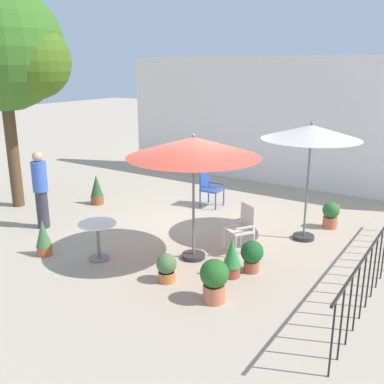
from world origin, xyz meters
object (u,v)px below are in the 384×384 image
at_px(shade_tree, 4,48).
at_px(potted_plant_0, 331,214).
at_px(patio_umbrella_1, 311,134).
at_px(standing_person, 41,189).
at_px(potted_plant_4, 232,257).
at_px(patio_chair_1, 242,225).
at_px(patio_umbrella_0, 194,148).
at_px(potted_plant_6, 252,255).
at_px(potted_plant_5, 214,279).
at_px(potted_plant_2, 167,267).
at_px(cafe_table_0, 98,234).
at_px(potted_plant_3, 97,190).
at_px(potted_plant_1, 43,238).
at_px(patio_chair_0, 209,187).

height_order(shade_tree, potted_plant_0, shade_tree).
xyz_separation_m(patio_umbrella_1, standing_person, (-5.07, -2.54, -1.30)).
bearing_deg(potted_plant_4, potted_plant_0, 78.04).
bearing_deg(patio_chair_1, patio_umbrella_0, -128.15).
relative_size(patio_umbrella_0, patio_umbrella_1, 0.98).
distance_m(patio_umbrella_0, potted_plant_6, 2.12).
distance_m(shade_tree, potted_plant_5, 7.59).
relative_size(potted_plant_2, standing_person, 0.28).
height_order(cafe_table_0, patio_chair_1, patio_chair_1).
xyz_separation_m(patio_chair_1, potted_plant_3, (-4.54, 0.64, -0.16)).
height_order(potted_plant_1, standing_person, standing_person).
relative_size(potted_plant_3, potted_plant_6, 1.36).
relative_size(cafe_table_0, potted_plant_5, 1.03).
height_order(patio_umbrella_1, patio_chair_0, patio_umbrella_1).
relative_size(cafe_table_0, patio_chair_0, 0.83).
relative_size(cafe_table_0, potted_plant_2, 1.46).
bearing_deg(patio_chair_1, potted_plant_0, 64.94).
height_order(cafe_table_0, potted_plant_4, cafe_table_0).
height_order(patio_chair_1, potted_plant_0, patio_chair_1).
bearing_deg(patio_umbrella_1, standing_person, -153.42).
bearing_deg(shade_tree, patio_chair_1, 5.10).
xyz_separation_m(patio_chair_0, patio_chair_1, (2.03, -2.12, 0.03)).
distance_m(shade_tree, patio_umbrella_1, 7.30).
bearing_deg(shade_tree, patio_umbrella_0, -2.48).
bearing_deg(standing_person, potted_plant_3, 97.58).
height_order(patio_umbrella_0, potted_plant_3, patio_umbrella_0).
relative_size(patio_umbrella_1, potted_plant_3, 3.14).
bearing_deg(patio_umbrella_1, potted_plant_4, -100.57).
height_order(patio_umbrella_0, potted_plant_5, patio_umbrella_0).
relative_size(shade_tree, potted_plant_2, 10.89).
relative_size(patio_chair_1, potted_plant_6, 1.61).
distance_m(potted_plant_2, standing_person, 3.90).
distance_m(potted_plant_1, potted_plant_4, 3.60).
height_order(potted_plant_0, potted_plant_1, potted_plant_1).
xyz_separation_m(shade_tree, patio_umbrella_0, (5.47, -0.24, -1.78)).
xyz_separation_m(shade_tree, potted_plant_0, (7.12, 2.77, -3.55)).
relative_size(patio_umbrella_0, potted_plant_6, 4.20).
height_order(potted_plant_6, standing_person, standing_person).
bearing_deg(patio_umbrella_1, potted_plant_3, -173.19).
height_order(patio_umbrella_0, patio_chair_0, patio_umbrella_0).
height_order(shade_tree, patio_umbrella_0, shade_tree).
bearing_deg(potted_plant_6, potted_plant_2, -132.49).
xyz_separation_m(patio_chair_0, potted_plant_2, (1.55, -3.92, -0.25)).
bearing_deg(potted_plant_3, potted_plant_1, -62.65).
height_order(patio_umbrella_0, potted_plant_6, patio_umbrella_0).
bearing_deg(potted_plant_6, potted_plant_5, -91.28).
height_order(patio_chair_0, potted_plant_5, patio_chair_0).
distance_m(shade_tree, potted_plant_4, 7.34).
bearing_deg(potted_plant_3, patio_umbrella_1, 6.81).
height_order(shade_tree, standing_person, shade_tree).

